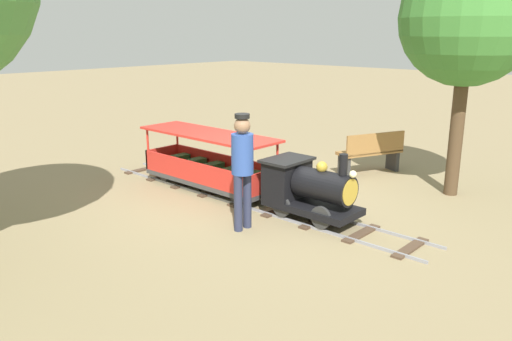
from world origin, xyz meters
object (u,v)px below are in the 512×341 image
object	(u,v)px
conductor_person	(242,163)
oak_tree_near	(468,19)
park_bench	(371,153)
passenger_car	(209,167)
locomotive	(307,187)

from	to	relation	value
conductor_person	oak_tree_near	xyz separation A→B (m)	(-3.52, 1.51, 1.90)
oak_tree_near	park_bench	bearing A→B (deg)	-97.97
oak_tree_near	conductor_person	bearing A→B (deg)	-23.28
passenger_car	conductor_person	xyz separation A→B (m)	(0.93, 1.69, 0.54)
passenger_car	oak_tree_near	distance (m)	4.79
locomotive	passenger_car	bearing A→B (deg)	-90.00
conductor_person	oak_tree_near	world-z (taller)	oak_tree_near
locomotive	oak_tree_near	xyz separation A→B (m)	(-2.59, 1.11, 2.37)
park_bench	oak_tree_near	xyz separation A→B (m)	(0.24, 1.68, 2.44)
locomotive	conductor_person	size ratio (longest dim) A/B	0.89
passenger_car	park_bench	size ratio (longest dim) A/B	2.00
passenger_car	conductor_person	world-z (taller)	conductor_person
conductor_person	oak_tree_near	size ratio (longest dim) A/B	0.41
locomotive	park_bench	world-z (taller)	locomotive
passenger_car	conductor_person	distance (m)	2.00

